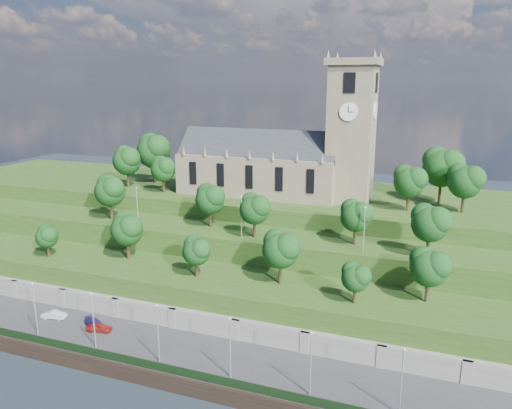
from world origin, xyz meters
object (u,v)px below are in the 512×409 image
at_px(car_middle, 54,315).
at_px(car_right, 95,323).
at_px(church, 283,158).
at_px(car_left, 99,327).

xyz_separation_m(car_middle, car_right, (7.61, -0.07, -0.03)).
relative_size(church, car_right, 9.48).
bearing_deg(church, car_middle, -122.17).
distance_m(church, car_right, 46.57).
distance_m(car_left, car_middle, 9.13).
xyz_separation_m(church, car_right, (-16.65, -38.66, -19.93)).
bearing_deg(car_right, car_middle, 114.46).
relative_size(car_left, car_middle, 0.99).
xyz_separation_m(car_left, car_middle, (-9.08, 0.95, -0.01)).
height_order(church, car_middle, church).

